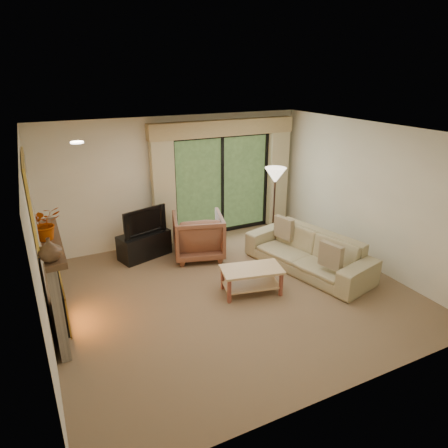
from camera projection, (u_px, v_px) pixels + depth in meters
name	position (u px, v px, depth m)	size (l,w,h in m)	color
floor	(232.00, 292.00, 6.58)	(5.50, 5.50, 0.00)	#7B6146
ceiling	(233.00, 132.00, 5.65)	(5.50, 5.50, 0.00)	white
wall_back	(177.00, 180.00, 8.21)	(5.00, 5.00, 0.00)	beige
wall_front	(346.00, 295.00, 4.02)	(5.00, 5.00, 0.00)	beige
wall_left	(37.00, 252.00, 4.99)	(5.00, 5.00, 0.00)	beige
wall_right	(367.00, 195.00, 7.24)	(5.00, 5.00, 0.00)	beige
fireplace	(54.00, 285.00, 5.43)	(0.24, 1.70, 1.37)	slate
mirror	(31.00, 197.00, 4.94)	(0.07, 1.45, 1.02)	gold
sliding_door	(222.00, 185.00, 8.65)	(2.26, 0.10, 2.16)	black
curtain_left	(164.00, 189.00, 7.97)	(0.45, 0.18, 2.35)	tan
curtain_right	(277.00, 175.00, 9.07)	(0.45, 0.18, 2.35)	tan
cornice	(224.00, 128.00, 8.13)	(3.20, 0.24, 0.32)	tan
media_console	(144.00, 245.00, 7.75)	(0.98, 0.44, 0.49)	black
tv	(143.00, 221.00, 7.57)	(0.91, 0.12, 0.52)	black
armchair	(198.00, 236.00, 7.70)	(0.93, 0.96, 0.87)	brown
sofa	(308.00, 252.00, 7.22)	(2.37, 0.92, 0.69)	tan
pillow_near	(331.00, 256.00, 6.53)	(0.11, 0.42, 0.42)	#503524
pillow_far	(284.00, 228.00, 7.67)	(0.11, 0.42, 0.42)	#503524
coffee_table	(251.00, 280.00, 6.50)	(0.98, 0.54, 0.44)	tan
floor_lamp	(274.00, 206.00, 8.21)	(0.43, 0.43, 1.61)	beige
vase	(49.00, 249.00, 4.55)	(0.27, 0.27, 0.28)	#4A3422
branches	(45.00, 223.00, 5.10)	(0.40, 0.34, 0.44)	#A33D06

